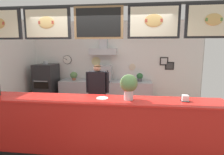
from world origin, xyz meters
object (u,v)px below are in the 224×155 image
(pizza_oven, at_px, (47,87))
(basil_vase, at_px, (129,85))
(condiment_plate, at_px, (102,98))
(napkin_holder, at_px, (185,98))
(potted_thyme, at_px, (74,75))
(shop_worker, at_px, (98,94))
(potted_sage, at_px, (140,77))
(espresso_machine, at_px, (104,73))

(pizza_oven, xyz_separation_m, basil_vase, (2.68, -2.38, 0.59))
(condiment_plate, relative_size, napkin_holder, 1.60)
(pizza_oven, xyz_separation_m, napkin_holder, (3.62, -2.36, 0.38))
(condiment_plate, height_order, napkin_holder, napkin_holder)
(potted_thyme, height_order, basil_vase, basil_vase)
(shop_worker, height_order, napkin_holder, shop_worker)
(potted_sage, height_order, condiment_plate, potted_sage)
(shop_worker, xyz_separation_m, potted_sage, (1.05, 1.37, 0.24))
(shop_worker, bearing_deg, potted_sage, -128.34)
(napkin_holder, bearing_deg, espresso_machine, 125.81)
(potted_thyme, xyz_separation_m, condiment_plate, (1.36, -2.50, -0.01))
(pizza_oven, xyz_separation_m, potted_thyme, (0.86, 0.14, 0.36))
(shop_worker, height_order, basil_vase, shop_worker)
(condiment_plate, bearing_deg, napkin_holder, -0.08)
(espresso_machine, relative_size, potted_thyme, 1.90)
(basil_vase, relative_size, napkin_holder, 3.36)
(shop_worker, xyz_separation_m, espresso_machine, (-0.05, 1.31, 0.33))
(espresso_machine, height_order, potted_thyme, espresso_machine)
(potted_thyme, height_order, napkin_holder, potted_thyme)
(potted_thyme, distance_m, potted_sage, 2.10)
(pizza_oven, bearing_deg, basil_vase, -41.56)
(pizza_oven, bearing_deg, potted_thyme, 9.24)
(pizza_oven, height_order, basil_vase, pizza_oven)
(potted_thyme, distance_m, basil_vase, 3.12)
(condiment_plate, xyz_separation_m, napkin_holder, (1.41, -0.00, 0.04))
(espresso_machine, relative_size, potted_sage, 1.97)
(potted_thyme, height_order, condiment_plate, potted_thyme)
(pizza_oven, bearing_deg, shop_worker, -32.58)
(potted_thyme, distance_m, condiment_plate, 2.85)
(shop_worker, xyz_separation_m, napkin_holder, (1.72, -1.15, 0.27))
(pizza_oven, xyz_separation_m, condiment_plate, (2.22, -2.36, 0.34))
(espresso_machine, bearing_deg, condiment_plate, -81.55)
(potted_sage, distance_m, basil_vase, 2.56)
(espresso_machine, relative_size, napkin_holder, 3.88)
(condiment_plate, bearing_deg, potted_thyme, 118.60)
(basil_vase, bearing_deg, shop_worker, 123.92)
(espresso_machine, height_order, potted_sage, espresso_machine)
(napkin_holder, bearing_deg, potted_thyme, 137.92)
(espresso_machine, bearing_deg, napkin_holder, -54.19)
(condiment_plate, bearing_deg, shop_worker, 105.48)
(shop_worker, bearing_deg, napkin_holder, 145.48)
(espresso_machine, xyz_separation_m, napkin_holder, (1.77, -2.45, -0.06))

